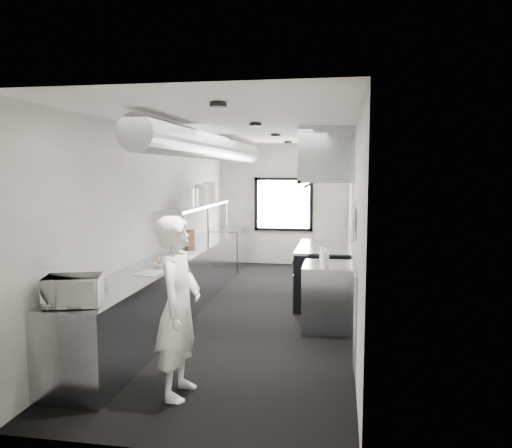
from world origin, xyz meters
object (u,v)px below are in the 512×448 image
at_px(squeeze_bottle_d, 322,254).
at_px(cutting_board, 180,255).
at_px(plate_stack_a, 186,198).
at_px(exhaust_hood, 328,157).
at_px(squeeze_bottle_c, 326,257).
at_px(squeeze_bottle_e, 326,254).
at_px(prep_counter, 172,286).
at_px(far_work_table, 228,249).
at_px(line_cook, 178,307).
at_px(plate_stack_b, 191,198).
at_px(squeeze_bottle_a, 325,262).
at_px(small_plate, 160,264).
at_px(bottle_station, 327,296).
at_px(microwave, 73,291).
at_px(pass_shelf, 197,207).
at_px(deli_tub_b, 103,281).
at_px(plate_stack_c, 201,194).
at_px(deli_tub_a, 91,285).
at_px(range, 323,274).
at_px(squeeze_bottle_b, 323,259).
at_px(plate_stack_d, 210,192).
at_px(knife_block, 188,238).

bearing_deg(squeeze_bottle_d, cutting_board, 176.37).
bearing_deg(plate_stack_a, cutting_board, -81.07).
distance_m(exhaust_hood, squeeze_bottle_c, 1.99).
xyz_separation_m(cutting_board, squeeze_bottle_e, (2.19, -0.00, 0.08)).
bearing_deg(squeeze_bottle_d, plate_stack_a, 160.09).
distance_m(cutting_board, squeeze_bottle_e, 2.19).
distance_m(prep_counter, far_work_table, 3.70).
height_order(line_cook, plate_stack_b, plate_stack_b).
height_order(plate_stack_b, squeeze_bottle_a, plate_stack_b).
bearing_deg(small_plate, bottle_station, 11.02).
bearing_deg(line_cook, bottle_station, -29.98).
height_order(microwave, squeeze_bottle_a, microwave).
bearing_deg(pass_shelf, squeeze_bottle_d, -33.74).
height_order(bottle_station, deli_tub_b, deli_tub_b).
bearing_deg(far_work_table, bottle_station, -59.47).
distance_m(cutting_board, plate_stack_b, 1.28).
bearing_deg(small_plate, squeeze_bottle_c, 10.57).
height_order(line_cook, microwave, line_cook).
height_order(cutting_board, squeeze_bottle_a, squeeze_bottle_a).
height_order(far_work_table, deli_tub_b, deli_tub_b).
bearing_deg(squeeze_bottle_a, deli_tub_b, -150.33).
bearing_deg(plate_stack_c, bottle_station, -40.59).
bearing_deg(deli_tub_a, deli_tub_b, 86.01).
bearing_deg(bottle_station, plate_stack_c, 139.41).
xyz_separation_m(prep_counter, squeeze_bottle_c, (2.29, -0.22, 0.55)).
bearing_deg(far_work_table, range, -48.81).
relative_size(far_work_table, plate_stack_a, 3.86).
relative_size(pass_shelf, squeeze_bottle_b, 15.08).
height_order(plate_stack_d, squeeze_bottle_d, plate_stack_d).
distance_m(exhaust_hood, knife_block, 2.70).
relative_size(pass_shelf, plate_stack_d, 7.82).
relative_size(deli_tub_b, squeeze_bottle_a, 0.76).
relative_size(line_cook, plate_stack_d, 4.56).
bearing_deg(bottle_station, range, 94.57).
xyz_separation_m(knife_block, squeeze_bottle_d, (2.30, -1.10, -0.03)).
height_order(pass_shelf, deli_tub_a, pass_shelf).
relative_size(exhaust_hood, squeeze_bottle_a, 13.03).
relative_size(plate_stack_c, squeeze_bottle_e, 2.03).
bearing_deg(squeeze_bottle_c, exhaust_hood, 91.56).
height_order(microwave, cutting_board, microwave).
distance_m(range, knife_block, 2.34).
bearing_deg(plate_stack_b, line_cook, -74.95).
bearing_deg(small_plate, microwave, -91.82).
bearing_deg(small_plate, cutting_board, 87.89).
bearing_deg(squeeze_bottle_a, squeeze_bottle_d, 96.20).
bearing_deg(range, pass_shelf, 172.33).
distance_m(pass_shelf, deli_tub_a, 3.70).
height_order(far_work_table, squeeze_bottle_c, squeeze_bottle_c).
relative_size(bottle_station, line_cook, 0.51).
xyz_separation_m(pass_shelf, plate_stack_a, (0.01, -0.70, 0.19)).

